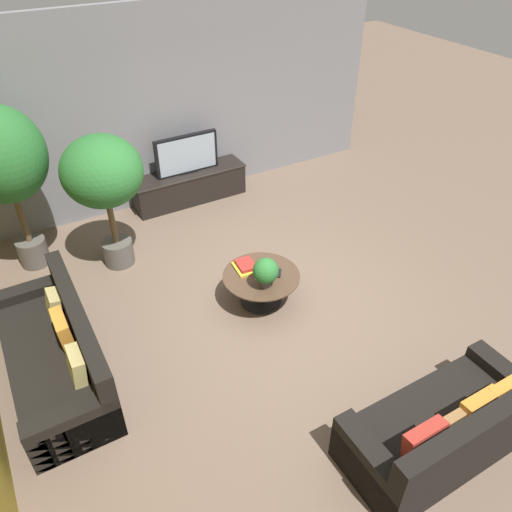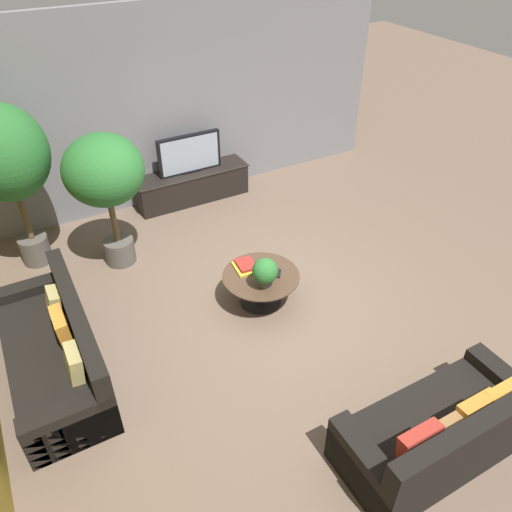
{
  "view_description": "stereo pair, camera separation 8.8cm",
  "coord_description": "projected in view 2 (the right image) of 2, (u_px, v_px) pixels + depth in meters",
  "views": [
    {
      "loc": [
        -2.49,
        -3.89,
        4.22
      ],
      "look_at": [
        -0.05,
        0.39,
        0.55
      ],
      "focal_mm": 35.0,
      "sensor_mm": 36.0,
      "label": 1
    },
    {
      "loc": [
        -2.42,
        -3.93,
        4.22
      ],
      "look_at": [
        -0.05,
        0.39,
        0.55
      ],
      "focal_mm": 35.0,
      "sensor_mm": 36.0,
      "label": 2
    }
  ],
  "objects": [
    {
      "name": "ground_plane",
      "position": [
        274.0,
        306.0,
        6.22
      ],
      "size": [
        24.0,
        24.0,
        0.0
      ],
      "primitive_type": "plane",
      "color": "brown"
    },
    {
      "name": "back_wall_stone",
      "position": [
        168.0,
        107.0,
        7.62
      ],
      "size": [
        7.4,
        0.12,
        3.0
      ],
      "primitive_type": "cube",
      "color": "slate",
      "rests_on": "ground"
    },
    {
      "name": "media_console",
      "position": [
        192.0,
        185.0,
        8.19
      ],
      "size": [
        1.87,
        0.5,
        0.51
      ],
      "color": "black",
      "rests_on": "ground"
    },
    {
      "name": "television",
      "position": [
        189.0,
        154.0,
        7.86
      ],
      "size": [
        1.03,
        0.13,
        0.62
      ],
      "color": "black",
      "rests_on": "media_console"
    },
    {
      "name": "coffee_table",
      "position": [
        261.0,
        283.0,
        6.13
      ],
      "size": [
        0.95,
        0.95,
        0.42
      ],
      "color": "black",
      "rests_on": "ground"
    },
    {
      "name": "couch_by_wall",
      "position": [
        56.0,
        353.0,
        5.23
      ],
      "size": [
        0.84,
        2.14,
        0.84
      ],
      "rotation": [
        0.0,
        0.0,
        -1.57
      ],
      "color": "black",
      "rests_on": "ground"
    },
    {
      "name": "couch_near_entry",
      "position": [
        442.0,
        432.0,
        4.46
      ],
      "size": [
        1.86,
        0.84,
        0.84
      ],
      "rotation": [
        0.0,
        0.0,
        3.14
      ],
      "color": "black",
      "rests_on": "ground"
    },
    {
      "name": "potted_palm_tall",
      "position": [
        6.0,
        158.0,
        6.05
      ],
      "size": [
        1.05,
        1.05,
        2.23
      ],
      "color": "#514C47",
      "rests_on": "ground"
    },
    {
      "name": "potted_palm_corner",
      "position": [
        105.0,
        176.0,
        6.19
      ],
      "size": [
        1.01,
        1.01,
        1.85
      ],
      "color": "#514C47",
      "rests_on": "ground"
    },
    {
      "name": "potted_plant_tabletop",
      "position": [
        265.0,
        272.0,
        5.76
      ],
      "size": [
        0.31,
        0.31,
        0.38
      ],
      "color": "#514C47",
      "rests_on": "coffee_table"
    },
    {
      "name": "book_stack",
      "position": [
        245.0,
        266.0,
        6.15
      ],
      "size": [
        0.27,
        0.34,
        0.07
      ],
      "color": "gold",
      "rests_on": "coffee_table"
    },
    {
      "name": "remote_black",
      "position": [
        279.0,
        273.0,
        6.07
      ],
      "size": [
        0.13,
        0.15,
        0.02
      ],
      "primitive_type": "cube",
      "rotation": [
        0.0,
        0.0,
        -0.63
      ],
      "color": "black",
      "rests_on": "coffee_table"
    }
  ]
}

